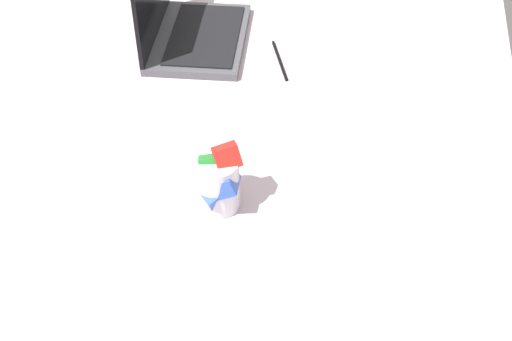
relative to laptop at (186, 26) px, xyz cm
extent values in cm
cube|color=silver|center=(-42.87, -10.39, -13.41)|extent=(180.00, 140.00, 18.00)
cube|color=#4C4C51|center=(0.30, -3.03, -3.41)|extent=(35.13, 26.18, 2.00)
cube|color=black|center=(0.45, -4.52, -2.21)|extent=(30.55, 19.81, 0.40)
cylinder|color=silver|center=(-55.08, -20.78, 1.09)|extent=(9.00, 9.00, 11.00)
cube|color=orange|center=(-53.85, -19.68, -1.16)|extent=(8.11, 8.30, 4.85)
cube|color=blue|center=(-56.49, -20.93, 0.93)|extent=(8.67, 7.77, 6.45)
cube|color=blue|center=(-56.24, -22.95, 3.02)|extent=(6.36, 5.47, 5.23)
cube|color=#268C33|center=(-54.60, -19.80, 5.11)|extent=(5.57, 5.00, 4.96)
cube|color=red|center=(-54.04, -22.87, 7.20)|extent=(6.35, 6.71, 5.95)
cube|color=black|center=(-4.59, -24.53, -4.11)|extent=(16.11, 6.59, 0.60)
camera|label=1|loc=(-143.69, -45.63, 88.80)|focal=47.87mm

